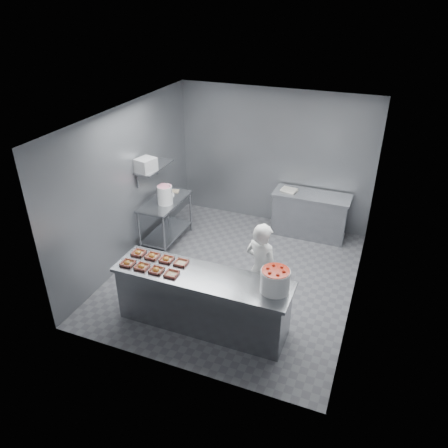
{
  "coord_description": "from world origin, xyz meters",
  "views": [
    {
      "loc": [
        2.15,
        -5.91,
        4.51
      ],
      "look_at": [
        -0.12,
        -0.2,
        1.11
      ],
      "focal_mm": 35.0,
      "sensor_mm": 36.0,
      "label": 1
    }
  ],
  "objects_px": {
    "tray_4": "(138,253)",
    "appliance": "(146,165)",
    "tray_3": "(172,274)",
    "tray_2": "(156,270)",
    "tray_5": "(152,256)",
    "strawberry_tub": "(275,280)",
    "back_counter": "(310,215)",
    "tray_6": "(166,259)",
    "tray_7": "(181,263)",
    "tray_1": "(142,266)",
    "tray_0": "(128,263)",
    "worker": "(261,270)",
    "prep_table": "(166,215)",
    "glaze_bucket": "(165,194)",
    "service_counter": "(203,300)"
  },
  "relations": [
    {
      "from": "service_counter",
      "to": "tray_5",
      "type": "height_order",
      "value": "tray_5"
    },
    {
      "from": "prep_table",
      "to": "tray_0",
      "type": "height_order",
      "value": "tray_0"
    },
    {
      "from": "service_counter",
      "to": "tray_2",
      "type": "relative_size",
      "value": 13.88
    },
    {
      "from": "tray_2",
      "to": "tray_5",
      "type": "bearing_deg",
      "value": 128.61
    },
    {
      "from": "tray_7",
      "to": "worker",
      "type": "relative_size",
      "value": 0.12
    },
    {
      "from": "tray_1",
      "to": "tray_5",
      "type": "distance_m",
      "value": 0.3
    },
    {
      "from": "tray_0",
      "to": "tray_3",
      "type": "xyz_separation_m",
      "value": [
        0.72,
        0.0,
        -0.0
      ]
    },
    {
      "from": "tray_2",
      "to": "strawberry_tub",
      "type": "distance_m",
      "value": 1.71
    },
    {
      "from": "back_counter",
      "to": "appliance",
      "type": "bearing_deg",
      "value": -150.01
    },
    {
      "from": "tray_4",
      "to": "tray_6",
      "type": "distance_m",
      "value": 0.48
    },
    {
      "from": "strawberry_tub",
      "to": "tray_6",
      "type": "bearing_deg",
      "value": 176.46
    },
    {
      "from": "tray_3",
      "to": "glaze_bucket",
      "type": "distance_m",
      "value": 2.32
    },
    {
      "from": "tray_3",
      "to": "tray_2",
      "type": "bearing_deg",
      "value": -180.0
    },
    {
      "from": "tray_1",
      "to": "tray_2",
      "type": "height_order",
      "value": "same"
    },
    {
      "from": "tray_4",
      "to": "tray_5",
      "type": "bearing_deg",
      "value": 0.0
    },
    {
      "from": "appliance",
      "to": "tray_2",
      "type": "bearing_deg",
      "value": -42.76
    },
    {
      "from": "tray_1",
      "to": "tray_5",
      "type": "xyz_separation_m",
      "value": [
        0.0,
        0.3,
        0.0
      ]
    },
    {
      "from": "strawberry_tub",
      "to": "appliance",
      "type": "relative_size",
      "value": 1.21
    },
    {
      "from": "tray_4",
      "to": "worker",
      "type": "bearing_deg",
      "value": 13.9
    },
    {
      "from": "tray_6",
      "to": "tray_7",
      "type": "height_order",
      "value": "tray_6"
    },
    {
      "from": "prep_table",
      "to": "tray_4",
      "type": "distance_m",
      "value": 1.9
    },
    {
      "from": "tray_4",
      "to": "tray_6",
      "type": "bearing_deg",
      "value": 0.0
    },
    {
      "from": "tray_7",
      "to": "glaze_bucket",
      "type": "distance_m",
      "value": 2.06
    },
    {
      "from": "tray_5",
      "to": "glaze_bucket",
      "type": "height_order",
      "value": "glaze_bucket"
    },
    {
      "from": "prep_table",
      "to": "tray_6",
      "type": "distance_m",
      "value": 2.09
    },
    {
      "from": "tray_7",
      "to": "appliance",
      "type": "xyz_separation_m",
      "value": [
        -1.42,
        1.53,
        0.77
      ]
    },
    {
      "from": "tray_4",
      "to": "appliance",
      "type": "bearing_deg",
      "value": 114.51
    },
    {
      "from": "tray_3",
      "to": "strawberry_tub",
      "type": "distance_m",
      "value": 1.47
    },
    {
      "from": "tray_0",
      "to": "tray_6",
      "type": "xyz_separation_m",
      "value": [
        0.48,
        0.3,
        0.0
      ]
    },
    {
      "from": "tray_0",
      "to": "worker",
      "type": "relative_size",
      "value": 0.12
    },
    {
      "from": "worker",
      "to": "tray_6",
      "type": "bearing_deg",
      "value": 39.55
    },
    {
      "from": "tray_1",
      "to": "tray_0",
      "type": "bearing_deg",
      "value": 180.0
    },
    {
      "from": "prep_table",
      "to": "worker",
      "type": "xyz_separation_m",
      "value": [
        2.34,
        -1.35,
        0.19
      ]
    },
    {
      "from": "tray_3",
      "to": "tray_4",
      "type": "xyz_separation_m",
      "value": [
        -0.72,
        0.3,
        0.0
      ]
    },
    {
      "from": "tray_4",
      "to": "appliance",
      "type": "relative_size",
      "value": 0.58
    },
    {
      "from": "service_counter",
      "to": "appliance",
      "type": "bearing_deg",
      "value": 137.29
    },
    {
      "from": "prep_table",
      "to": "tray_5",
      "type": "bearing_deg",
      "value": -66.91
    },
    {
      "from": "tray_1",
      "to": "glaze_bucket",
      "type": "distance_m",
      "value": 2.11
    },
    {
      "from": "tray_0",
      "to": "tray_4",
      "type": "height_order",
      "value": "same"
    },
    {
      "from": "back_counter",
      "to": "tray_3",
      "type": "height_order",
      "value": "tray_3"
    },
    {
      "from": "strawberry_tub",
      "to": "tray_2",
      "type": "bearing_deg",
      "value": -173.39
    },
    {
      "from": "tray_1",
      "to": "tray_5",
      "type": "relative_size",
      "value": 1.0
    },
    {
      "from": "service_counter",
      "to": "back_counter",
      "type": "xyz_separation_m",
      "value": [
        0.9,
        3.25,
        -0.0
      ]
    },
    {
      "from": "tray_1",
      "to": "tray_6",
      "type": "relative_size",
      "value": 1.0
    },
    {
      "from": "tray_4",
      "to": "strawberry_tub",
      "type": "bearing_deg",
      "value": -2.76
    },
    {
      "from": "service_counter",
      "to": "tray_4",
      "type": "bearing_deg",
      "value": 172.38
    },
    {
      "from": "tray_5",
      "to": "strawberry_tub",
      "type": "relative_size",
      "value": 0.47
    },
    {
      "from": "prep_table",
      "to": "tray_6",
      "type": "xyz_separation_m",
      "value": [
        1.01,
        -1.8,
        0.33
      ]
    },
    {
      "from": "tray_6",
      "to": "glaze_bucket",
      "type": "xyz_separation_m",
      "value": [
        -0.93,
        1.69,
        0.16
      ]
    },
    {
      "from": "tray_3",
      "to": "appliance",
      "type": "bearing_deg",
      "value": 127.81
    }
  ]
}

